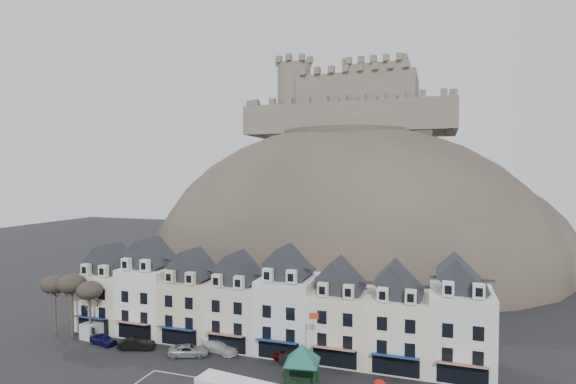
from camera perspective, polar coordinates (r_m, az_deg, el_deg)
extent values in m
cube|color=silver|center=(72.20, -21.32, -12.48)|extent=(6.80, 8.00, 8.00)
cube|color=black|center=(71.07, -21.38, -8.42)|extent=(6.80, 5.76, 2.80)
cube|color=silver|center=(69.46, -24.27, -8.97)|extent=(1.20, 0.80, 1.60)
cube|color=silver|center=(67.49, -22.38, -9.26)|extent=(1.20, 0.80, 1.60)
cube|color=black|center=(70.03, -23.48, -15.28)|extent=(5.10, 0.06, 2.20)
cube|color=navy|center=(69.18, -23.88, -14.38)|extent=(5.10, 1.29, 0.43)
cube|color=white|center=(68.01, -16.82, -12.82)|extent=(6.80, 8.00, 9.20)
cube|color=black|center=(66.74, -16.87, -8.01)|extent=(6.80, 5.76, 2.80)
cube|color=white|center=(64.86, -19.83, -8.61)|extent=(1.20, 0.80, 1.60)
cube|color=white|center=(63.07, -17.67, -8.89)|extent=(1.20, 0.80, 1.60)
cube|color=black|center=(65.87, -18.90, -16.35)|extent=(5.10, 0.06, 2.20)
cube|color=maroon|center=(64.96, -19.29, -15.42)|extent=(5.10, 1.29, 0.43)
cube|color=beige|center=(64.60, -11.73, -14.14)|extent=(6.80, 8.00, 8.00)
cube|color=black|center=(63.33, -11.77, -9.62)|extent=(6.80, 5.76, 2.80)
cube|color=beige|center=(61.18, -14.73, -10.36)|extent=(1.20, 0.80, 1.60)
cube|color=beige|center=(59.62, -12.29, -10.67)|extent=(1.20, 0.80, 1.60)
cube|color=black|center=(62.17, -13.68, -17.44)|extent=(5.10, 0.06, 2.20)
cube|color=navy|center=(61.21, -14.04, -16.47)|extent=(5.10, 1.29, 0.43)
cube|color=silver|center=(61.58, -6.07, -14.93)|extent=(6.80, 8.00, 8.00)
cube|color=black|center=(60.24, -6.10, -10.20)|extent=(6.80, 5.76, 2.80)
cube|color=silver|center=(57.81, -8.99, -11.06)|extent=(1.20, 0.80, 1.60)
cube|color=silver|center=(56.52, -6.25, -11.35)|extent=(1.20, 0.80, 1.60)
cube|color=black|center=(59.02, -7.79, -18.49)|extent=(5.10, 0.06, 2.20)
cube|color=maroon|center=(58.01, -8.10, -17.50)|extent=(5.10, 1.29, 0.43)
cube|color=white|center=(59.00, 0.15, -15.08)|extent=(6.80, 8.00, 9.20)
cube|color=black|center=(57.54, 0.15, -9.56)|extent=(6.80, 5.76, 2.80)
cube|color=white|center=(54.79, -2.57, -10.49)|extent=(1.20, 0.80, 1.60)
cube|color=white|center=(53.80, 0.45, -10.73)|extent=(1.20, 0.80, 1.60)
cube|color=black|center=(56.52, -1.22, -19.43)|extent=(5.10, 0.06, 2.20)
cube|color=navy|center=(55.46, -1.47, -18.43)|extent=(5.10, 1.29, 0.43)
cube|color=silver|center=(57.50, 6.86, -16.20)|extent=(6.80, 8.00, 8.00)
cube|color=black|center=(56.07, 6.88, -11.15)|extent=(6.80, 5.76, 2.80)
cube|color=silver|center=(53.06, 4.45, -12.25)|extent=(1.20, 0.80, 1.60)
cube|color=silver|center=(52.43, 7.70, -12.45)|extent=(1.20, 0.80, 1.60)
cube|color=black|center=(54.75, 5.92, -20.18)|extent=(5.10, 0.06, 2.20)
cube|color=maroon|center=(53.66, 5.76, -19.17)|extent=(5.10, 1.29, 0.43)
cube|color=white|center=(56.59, 13.91, -16.56)|extent=(6.80, 8.00, 8.00)
cube|color=black|center=(55.14, 13.96, -11.44)|extent=(6.80, 5.76, 2.80)
cube|color=white|center=(51.88, 11.93, -12.64)|extent=(1.20, 0.80, 1.60)
cube|color=white|center=(51.63, 15.32, -12.74)|extent=(1.20, 0.80, 1.60)
cube|color=black|center=(53.80, 13.50, -20.66)|extent=(5.10, 0.06, 2.20)
cube|color=navy|center=(52.68, 13.44, -19.64)|extent=(5.10, 1.29, 0.43)
cube|color=white|center=(56.30, 21.11, -16.10)|extent=(6.80, 8.00, 9.20)
cube|color=black|center=(54.76, 21.20, -10.33)|extent=(6.80, 5.76, 2.80)
cube|color=white|center=(51.27, 19.67, -11.52)|extent=(1.20, 0.80, 1.60)
cube|color=white|center=(51.42, 23.08, -11.53)|extent=(1.20, 0.80, 1.60)
cube|color=black|center=(53.69, 21.25, -20.80)|extent=(5.10, 0.06, 2.20)
cube|color=maroon|center=(52.58, 21.31, -19.78)|extent=(5.10, 1.29, 0.43)
ellipsoid|color=#3A332C|center=(111.72, 7.38, -9.19)|extent=(96.00, 76.00, 68.00)
ellipsoid|color=#273118|center=(112.46, -4.44, -9.10)|extent=(52.00, 44.00, 42.00)
ellipsoid|color=#3A332C|center=(113.64, 19.90, -9.12)|extent=(56.00, 48.00, 46.00)
ellipsoid|color=#273118|center=(99.28, 3.47, -10.64)|extent=(40.00, 28.00, 28.00)
ellipsoid|color=#3A332C|center=(98.60, 11.80, -10.77)|extent=(36.00, 28.00, 24.00)
cylinder|color=#3A332C|center=(109.84, 7.47, 6.86)|extent=(30.00, 30.00, 3.00)
cube|color=#6C5E52|center=(106.39, 7.06, 9.45)|extent=(48.00, 2.20, 7.00)
cube|color=#6C5E52|center=(125.92, 8.90, 8.33)|extent=(48.00, 2.20, 7.00)
cube|color=#6C5E52|center=(122.81, -3.14, 8.50)|extent=(2.20, 22.00, 7.00)
cube|color=#6C5E52|center=(114.21, 20.13, 8.84)|extent=(2.20, 22.00, 7.00)
cube|color=#6C5E52|center=(116.55, 9.06, 11.54)|extent=(28.00, 18.00, 10.00)
cube|color=#6C5E52|center=(118.16, 11.19, 12.14)|extent=(14.00, 12.00, 13.00)
cylinder|color=#6C5E52|center=(116.46, 0.78, 11.58)|extent=(8.40, 8.40, 18.00)
cylinder|color=silver|center=(120.03, 11.22, 16.38)|extent=(0.16, 0.16, 5.00)
cylinder|color=#3A2E25|center=(72.07, -27.46, -13.54)|extent=(0.32, 0.32, 5.74)
ellipsoid|color=#383028|center=(71.08, -27.52, -10.36)|extent=(3.61, 3.61, 2.54)
cylinder|color=#3A2E25|center=(69.97, -25.71, -13.87)|extent=(0.32, 0.32, 6.02)
ellipsoid|color=#383028|center=(68.92, -25.77, -10.43)|extent=(3.78, 3.78, 2.67)
cylinder|color=#3A2E25|center=(68.06, -23.84, -14.54)|extent=(0.32, 0.32, 5.46)
ellipsoid|color=#383028|center=(67.05, -23.89, -11.35)|extent=(3.43, 3.43, 2.42)
cube|color=black|center=(51.98, 0.35, -21.46)|extent=(0.18, 0.18, 2.58)
cube|color=black|center=(51.62, 3.77, -21.64)|extent=(0.18, 0.18, 2.58)
cube|color=black|center=(49.38, -0.25, -22.79)|extent=(0.18, 0.18, 2.58)
cube|color=black|center=(49.00, 3.37, -23.00)|extent=(0.18, 0.18, 2.58)
cube|color=black|center=(49.95, 1.81, -20.87)|extent=(4.04, 4.04, 0.13)
cone|color=#14594E|center=(49.58, 1.81, -19.84)|extent=(7.02, 7.02, 1.93)
cylinder|color=silver|center=(50.95, 2.66, -18.90)|extent=(0.11, 0.11, 7.62)
cube|color=red|center=(49.83, 3.29, -15.44)|extent=(1.03, 0.23, 0.67)
cube|color=silver|center=(69.61, -22.94, -15.60)|extent=(2.65, 4.81, 2.09)
cube|color=black|center=(69.49, -22.94, -15.29)|extent=(1.88, 0.36, 0.89)
imported|color=#0D0C3D|center=(66.07, -22.41, -16.91)|extent=(4.20, 2.33, 1.35)
imported|color=black|center=(62.94, -18.66, -17.79)|extent=(4.75, 2.83, 1.48)
imported|color=#9CA0A4|center=(59.36, -12.47, -19.04)|extent=(5.31, 3.94, 1.36)
imported|color=silver|center=(59.64, -8.63, -18.84)|extent=(5.48, 3.28, 1.49)
imported|color=#510405|center=(56.35, 0.21, -20.18)|extent=(4.23, 2.37, 1.36)
imported|color=black|center=(55.98, 1.46, -20.23)|extent=(5.01, 3.14, 1.56)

